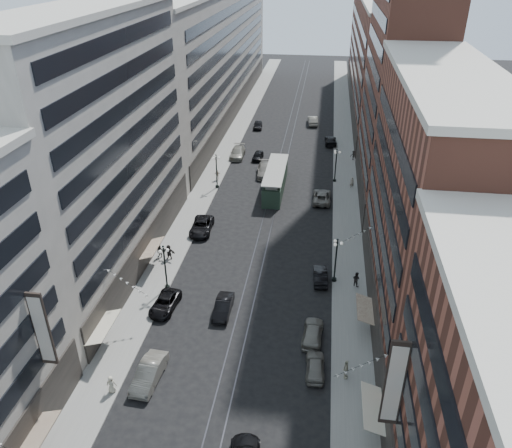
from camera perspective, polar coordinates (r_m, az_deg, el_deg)
The scene contains 37 objects.
ground at distance 82.67m, azimuth 2.54°, elevation 5.19°, with size 220.00×220.00×0.00m, color black.
sidewalk_west at distance 93.32m, azimuth -3.63°, elevation 8.06°, with size 4.00×180.00×0.15m, color gray.
sidewalk_east at distance 91.69m, azimuth 10.09°, elevation 7.27°, with size 4.00×180.00×0.15m, color gray.
rail_west at distance 91.93m, azimuth 2.73°, elevation 7.71°, with size 0.12×180.00×0.02m, color #2D2D33.
rail_east at distance 91.83m, azimuth 3.61°, elevation 7.66°, with size 0.12×180.00×0.02m, color #2D2D33.
building_west_mid at distance 57.27m, azimuth -17.36°, elevation 7.94°, with size 8.00×36.00×28.00m, color #A9A296.
building_west_far at distance 115.68m, azimuth -4.29°, elevation 18.79°, with size 8.00×90.00×26.00m, color #A9A296.
building_east_mid at distance 49.36m, azimuth 18.99°, elevation 1.72°, with size 8.00×30.00×24.00m, color brown.
building_east_tower at distance 73.12m, azimuth 16.68°, elevation 18.16°, with size 8.00×26.00×42.00m, color brown.
building_east_far at distance 122.65m, azimuth 13.26°, elevation 18.26°, with size 8.00×72.00×24.00m, color brown.
lamppost_sw_far at distance 55.23m, azimuth -10.35°, elevation -4.73°, with size 1.03×1.14×5.52m.
lamppost_sw_mid at distance 78.23m, azimuth -4.54°, elevation 6.17°, with size 1.03×1.14×5.52m.
lamppost_se_far at distance 56.22m, azimuth 9.12°, elevation -3.94°, with size 1.03×1.14×5.52m.
lamppost_se_mid at distance 81.22m, azimuth 9.11°, elevation 6.77°, with size 1.03×1.14×5.52m.
streetcar at distance 77.79m, azimuth 2.23°, elevation 4.96°, with size 2.91×13.15×3.64m.
car_1 at distance 46.35m, azimuth -12.13°, elevation -16.32°, with size 1.80×5.15×1.70m, color slate.
car_2 at distance 53.82m, azimuth -10.36°, elevation -8.90°, with size 2.27×4.93×1.37m, color black.
car_4 at distance 46.47m, azimuth 6.78°, elevation -15.84°, with size 1.67×4.14×1.41m, color slate.
car_5 at distance 52.48m, azimuth -3.76°, elevation -9.43°, with size 1.60×4.60×1.52m, color black.
pedestrian_1 at distance 45.98m, azimuth -16.22°, elevation -17.18°, with size 0.83×0.45×1.69m, color beige.
pedestrian_2 at distance 61.90m, azimuth -10.93°, elevation -3.10°, with size 0.80×0.44×1.66m, color black.
pedestrian_4 at distance 46.01m, azimuth 10.23°, elevation -16.03°, with size 1.13×0.51×1.92m, color #B4AF95.
car_7 at distance 66.96m, azimuth -6.24°, elevation -0.26°, with size 2.64×5.74×1.59m, color black.
car_8 at distance 91.36m, azimuth -2.13°, elevation 8.15°, with size 2.40×5.91×1.71m, color gray.
car_9 at distance 106.92m, azimuth 0.22°, elevation 11.24°, with size 1.74×4.33×1.48m, color black.
car_10 at distance 57.43m, azimuth 7.36°, elevation -5.88°, with size 1.50×4.30×1.42m, color black.
car_11 at distance 75.34m, azimuth 7.53°, elevation 3.14°, with size 2.59×5.62×1.56m, color slate.
car_12 at distance 98.76m, azimuth 8.53°, elevation 9.42°, with size 2.16×5.32×1.55m, color black.
car_13 at distance 90.33m, azimuth 0.21°, elevation 7.81°, with size 1.63×4.06×1.38m, color black.
car_14 at distance 110.21m, azimuth 6.50°, elevation 11.69°, with size 1.88×5.40×1.78m, color gray.
pedestrian_5 at distance 61.38m, azimuth -9.93°, elevation -3.17°, with size 1.75×0.50×1.89m, color black.
pedestrian_6 at distance 81.75m, azimuth -4.44°, elevation 5.63°, with size 1.03×0.47×1.75m, color #B9AE99.
pedestrian_7 at distance 56.99m, azimuth 11.38°, elevation -6.18°, with size 0.86×0.47×1.77m, color black.
pedestrian_8 at distance 79.97m, azimuth 10.90°, elevation 4.67°, with size 0.68×0.45×1.87m, color #9F9484.
pedestrian_9 at distance 91.23m, azimuth 11.09°, elevation 7.70°, with size 1.13×0.46×1.74m, color black.
car_extra_0 at distance 83.65m, azimuth 0.99°, elevation 6.16°, with size 2.46×6.05×1.76m, color gray.
car_extra_1 at distance 49.58m, azimuth 6.49°, elevation -12.21°, with size 1.90×4.72×1.61m, color slate.
Camera 1 is at (6.85, -15.35, 33.31)m, focal length 35.00 mm.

